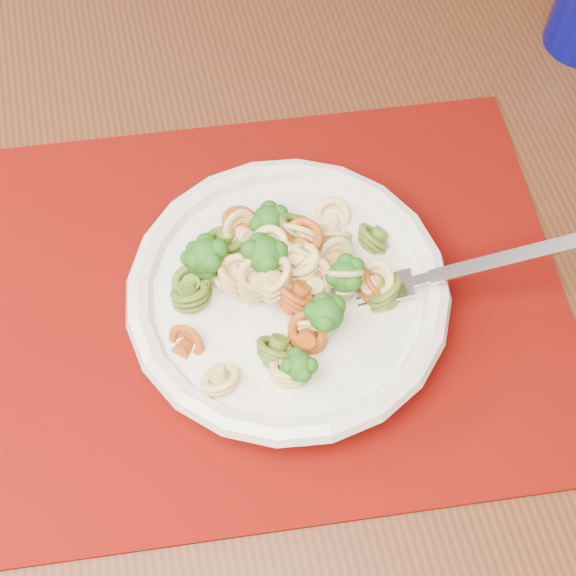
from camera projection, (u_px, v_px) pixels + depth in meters
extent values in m
cube|color=#502816|center=(182.00, 232.00, 0.68)|extent=(1.36, 0.89, 0.04)
cube|color=#502816|center=(558.00, 90.00, 1.24)|extent=(0.07, 0.07, 0.69)
cube|color=#640704|center=(270.00, 298.00, 0.62)|extent=(0.49, 0.40, 0.00)
cylinder|color=silver|center=(288.00, 311.00, 0.61)|extent=(0.10, 0.10, 0.01)
cylinder|color=silver|center=(288.00, 300.00, 0.59)|extent=(0.22, 0.22, 0.03)
torus|color=silver|center=(288.00, 291.00, 0.58)|extent=(0.24, 0.24, 0.02)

